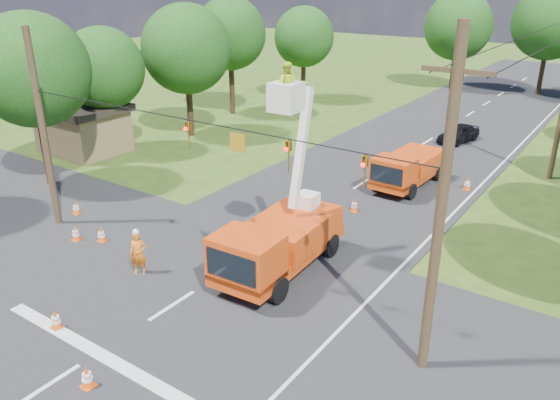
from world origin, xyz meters
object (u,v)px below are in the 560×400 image
Objects in this scene: traffic_cone_4 at (101,234)px; shed at (83,128)px; tree_left_d at (186,49)px; tree_far_a at (458,26)px; traffic_cone_5 at (76,233)px; tree_left_f at (304,37)px; traffic_cone_2 at (331,239)px; pole_right_near at (441,212)px; traffic_cone_6 at (76,208)px; distant_car at (459,133)px; pole_left at (43,131)px; bucket_truck at (279,233)px; second_truck at (407,168)px; traffic_cone_1 at (87,377)px; tree_left_e at (230,34)px; tree_far_b at (551,22)px; tree_left_b at (32,70)px; ground_worker at (138,253)px; tree_left_c at (103,69)px; traffic_cone_0 at (56,320)px; traffic_cone_3 at (354,205)px; traffic_cone_7 at (467,184)px.

traffic_cone_4 is 14.35m from shed.
tree_left_d is 0.97× the size of tree_far_a.
tree_left_f is (-7.56, 30.66, 5.33)m from traffic_cone_5.
pole_right_near is (6.13, -5.24, 4.75)m from traffic_cone_2.
distant_car is at bearing 63.70° from traffic_cone_6.
tree_left_d is at bearing 110.14° from pole_left.
bucket_truck reaches higher than second_truck.
tree_left_d is (-15.97, 21.30, 5.77)m from traffic_cone_1.
traffic_cone_4 is at bearing -64.39° from tree_left_e.
tree_far_a is 0.92× the size of tree_far_b.
tree_left_b is (-16.69, -10.91, 5.21)m from second_truck.
pole_left is (-11.25, -24.27, 3.87)m from distant_car.
tree_left_e is at bearing 85.42° from ground_worker.
tree_left_c is 6.22m from tree_left_d.
tree_left_f is at bearing 75.25° from ground_worker.
traffic_cone_2 is 0.07× the size of tree_far_b.
traffic_cone_0 is 9.73m from traffic_cone_6.
tree_left_b is 19.14m from tree_left_e.
tree_left_d is (-12.78, 20.11, 5.77)m from traffic_cone_0.
tree_far_b is at bearing 85.58° from bucket_truck.
tree_left_e is (-18.55, -2.27, 5.86)m from distant_car.
bucket_truck is 1.42× the size of second_truck.
traffic_cone_5 is 10.07m from tree_left_b.
tree_left_e is at bearing 112.87° from traffic_cone_5.
tree_left_f is at bearing 89.24° from tree_left_d.
traffic_cone_0 is 1.00× the size of traffic_cone_5.
tree_left_f is (-12.58, 35.11, 5.33)m from traffic_cone_0.
tree_left_e is (-9.56, 22.66, 6.13)m from traffic_cone_5.
traffic_cone_0 is at bearing -51.56° from traffic_cone_4.
tree_left_d is 29.73m from tree_far_a.
traffic_cone_4 is at bearing -91.61° from tree_far_a.
tree_left_f reaches higher than traffic_cone_2.
traffic_cone_3 is 13.12m from traffic_cone_5.
traffic_cone_4 is (-7.96, -24.36, -0.28)m from distant_car.
tree_far_a is (9.50, 40.00, -0.12)m from tree_left_b.
ground_worker is 13.58m from tree_left_b.
distant_car is 0.68× the size of shed.
traffic_cone_6 is (-10.64, 7.44, 0.00)m from traffic_cone_1.
traffic_cone_7 is 30.01m from tree_far_a.
traffic_cone_2 is at bearing -7.73° from shed.
shed is (-19.70, 5.79, -0.08)m from bucket_truck.
tree_far_b reaches higher than tree_left_e.
tree_left_c reaches higher than traffic_cone_2.
tree_left_e reaches higher than traffic_cone_3.
traffic_cone_2 is 1.00× the size of traffic_cone_7.
tree_left_b is 0.98× the size of tree_far_a.
pole_right_near reaches higher than traffic_cone_2.
tree_left_e is at bearing 104.42° from tree_left_d.
traffic_cone_5 and traffic_cone_6 have the same top height.
bucket_truck is 11.51m from traffic_cone_6.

